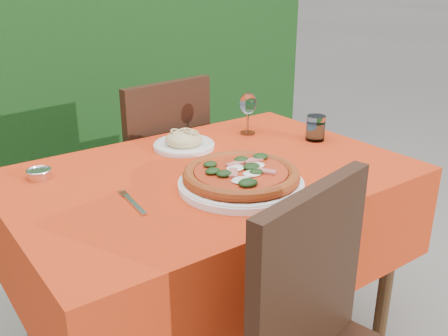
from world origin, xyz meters
TOP-DOWN VIEW (x-y plane):
  - hedge at (0.00, 1.55)m, footprint 3.20×0.55m
  - dining_table at (0.00, 0.00)m, footprint 1.26×0.86m
  - chair_far at (0.13, 0.61)m, footprint 0.47×0.47m
  - pizza_plate at (-0.00, -0.17)m, footprint 0.43×0.43m
  - pasta_plate at (0.05, 0.24)m, footprint 0.22×0.22m
  - water_glass at (0.50, 0.02)m, footprint 0.07×0.07m
  - wine_glass at (0.34, 0.23)m, footprint 0.07×0.07m
  - fork at (-0.31, -0.09)m, footprint 0.04×0.19m
  - steel_ramekin at (-0.46, 0.26)m, footprint 0.07×0.07m

SIDE VIEW (x-z plane):
  - chair_far at x=0.13m, z-range 0.07..1.00m
  - dining_table at x=0.00m, z-range 0.22..0.97m
  - fork at x=-0.31m, z-range 0.75..0.75m
  - steel_ramekin at x=-0.46m, z-range 0.75..0.77m
  - pasta_plate at x=0.05m, z-range 0.74..0.80m
  - pizza_plate at x=0.00m, z-range 0.75..0.82m
  - water_glass at x=0.50m, z-range 0.74..0.84m
  - wine_glass at x=0.34m, z-range 0.78..0.95m
  - hedge at x=0.00m, z-range 0.03..1.81m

